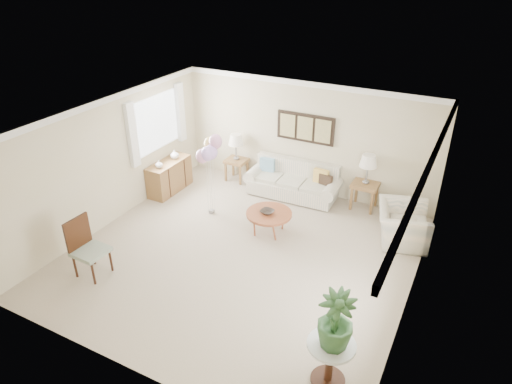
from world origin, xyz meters
TOP-DOWN VIEW (x-y plane):
  - ground_plane at (0.00, 0.00)m, footprint 6.00×6.00m
  - room_shell at (-0.11, 0.09)m, footprint 6.04×6.04m
  - wall_art_triptych at (0.00, 2.96)m, footprint 1.35×0.06m
  - sofa at (-0.08, 2.62)m, footprint 2.21×0.88m
  - end_table_left at (-1.65, 2.71)m, footprint 0.51×0.46m
  - end_table_right at (1.52, 2.78)m, footprint 0.56×0.51m
  - lamp_left at (-1.65, 2.71)m, footprint 0.36×0.36m
  - lamp_right at (1.52, 2.78)m, footprint 0.38×0.38m
  - coffee_table at (0.11, 0.93)m, footprint 0.92×0.92m
  - decor_bowl at (0.09, 0.89)m, footprint 0.30×0.30m
  - armchair at (2.52, 1.88)m, footprint 1.20×1.30m
  - side_table at (2.38, -1.95)m, footprint 0.63×0.63m
  - potted_plant at (2.41, -1.96)m, footprint 0.47×0.47m
  - accent_chair at (-2.11, -1.68)m, footprint 0.55×0.55m
  - credenza at (-2.76, 1.50)m, footprint 0.46×1.20m
  - vase_white at (-2.74, 1.15)m, footprint 0.17×0.17m
  - vase_sage at (-2.74, 1.73)m, footprint 0.21×0.21m
  - balloon_cluster at (-1.31, 1.06)m, footprint 0.49×0.50m

SIDE VIEW (x-z plane):
  - ground_plane at x=0.00m, z-range 0.00..0.00m
  - sofa at x=-0.08m, z-range -0.09..0.72m
  - armchair at x=2.52m, z-range 0.00..0.71m
  - credenza at x=-2.76m, z-range 0.00..0.74m
  - coffee_table at x=0.11m, z-range 0.20..0.66m
  - end_table_left at x=-1.65m, z-range 0.19..0.74m
  - decor_bowl at x=0.09m, z-range 0.46..0.53m
  - end_table_right at x=1.52m, z-range 0.21..0.82m
  - side_table at x=2.38m, z-range 0.17..0.85m
  - accent_chair at x=-2.11m, z-range 0.02..1.10m
  - vase_white at x=-2.74m, z-range 0.74..0.91m
  - vase_sage at x=-2.74m, z-range 0.74..0.95m
  - lamp_left at x=-1.65m, z-range 0.72..1.36m
  - potted_plant at x=2.41m, z-range 0.68..1.50m
  - lamp_right at x=1.52m, z-range 0.78..1.45m
  - balloon_cluster at x=-1.31m, z-range 0.58..2.38m
  - wall_art_triptych at x=0.00m, z-range 1.23..1.88m
  - room_shell at x=-0.11m, z-range 0.33..2.93m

